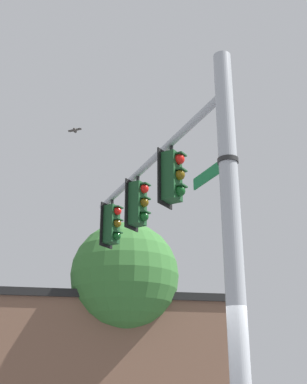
{
  "coord_description": "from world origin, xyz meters",
  "views": [
    {
      "loc": [
        6.95,
        2.95,
        1.54
      ],
      "look_at": [
        -1.69,
        -2.53,
        5.36
      ],
      "focal_mm": 46.04,
      "sensor_mm": 36.0,
      "label": 1
    }
  ],
  "objects_px": {
    "traffic_light_nearest_pole": "(173,176)",
    "bird_flying": "(75,130)",
    "traffic_light_mid_inner": "(138,204)",
    "street_name_sign": "(219,167)",
    "traffic_light_mid_outer": "(112,224)"
  },
  "relations": [
    {
      "from": "traffic_light_nearest_pole",
      "to": "bird_flying",
      "type": "xyz_separation_m",
      "value": [
        -0.77,
        -3.48,
        2.38
      ]
    },
    {
      "from": "traffic_light_mid_inner",
      "to": "bird_flying",
      "type": "height_order",
      "value": "bird_flying"
    },
    {
      "from": "street_name_sign",
      "to": "traffic_light_mid_outer",
      "type": "bearing_deg",
      "value": -123.85
    },
    {
      "from": "traffic_light_mid_outer",
      "to": "traffic_light_nearest_pole",
      "type": "bearing_deg",
      "value": 56.27
    },
    {
      "from": "traffic_light_nearest_pole",
      "to": "bird_flying",
      "type": "height_order",
      "value": "bird_flying"
    },
    {
      "from": "street_name_sign",
      "to": "traffic_light_mid_inner",
      "type": "bearing_deg",
      "value": -123.91
    },
    {
      "from": "traffic_light_mid_outer",
      "to": "bird_flying",
      "type": "distance_m",
      "value": 2.74
    },
    {
      "from": "street_name_sign",
      "to": "bird_flying",
      "type": "relative_size",
      "value": 3.29
    },
    {
      "from": "traffic_light_nearest_pole",
      "to": "traffic_light_mid_inner",
      "type": "bearing_deg",
      "value": -123.73
    },
    {
      "from": "traffic_light_nearest_pole",
      "to": "street_name_sign",
      "type": "bearing_deg",
      "value": 55.9
    },
    {
      "from": "bird_flying",
      "to": "traffic_light_nearest_pole",
      "type": "bearing_deg",
      "value": 77.53
    },
    {
      "from": "traffic_light_mid_inner",
      "to": "street_name_sign",
      "type": "xyz_separation_m",
      "value": [
        2.06,
        3.06,
        -0.51
      ]
    },
    {
      "from": "traffic_light_mid_outer",
      "to": "bird_flying",
      "type": "xyz_separation_m",
      "value": [
        1.31,
        -0.37,
        2.38
      ]
    },
    {
      "from": "bird_flying",
      "to": "traffic_light_mid_inner",
      "type": "bearing_deg",
      "value": 97.93
    },
    {
      "from": "traffic_light_mid_inner",
      "to": "bird_flying",
      "type": "distance_m",
      "value": 3.07
    }
  ]
}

